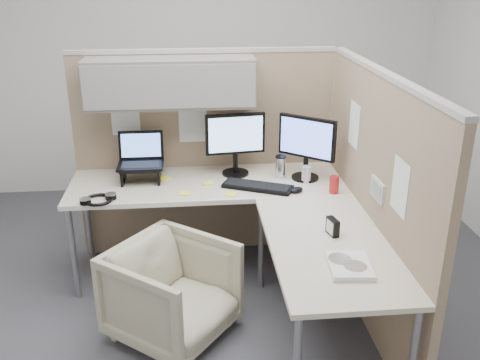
{
  "coord_description": "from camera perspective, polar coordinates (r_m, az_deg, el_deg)",
  "views": [
    {
      "loc": [
        -0.22,
        -3.06,
        2.18
      ],
      "look_at": [
        0.1,
        0.25,
        0.85
      ],
      "focal_mm": 40.0,
      "sensor_mm": 36.0,
      "label": 1
    }
  ],
  "objects": [
    {
      "name": "monitor_right",
      "position": [
        3.88,
        7.12,
        3.95
      ],
      "size": [
        0.36,
        0.31,
        0.47
      ],
      "rotation": [
        0.0,
        0.0,
        -0.68
      ],
      "color": "black",
      "rests_on": "desk"
    },
    {
      "name": "travel_mug",
      "position": [
        3.94,
        4.33,
        1.42
      ],
      "size": [
        0.08,
        0.08,
        0.17
      ],
      "color": "silver",
      "rests_on": "desk"
    },
    {
      "name": "office_chair",
      "position": [
        3.39,
        -7.25,
        -11.36
      ],
      "size": [
        0.89,
        0.89,
        0.67
      ],
      "primitive_type": "imported",
      "rotation": [
        0.0,
        0.0,
        0.9
      ],
      "color": "beige",
      "rests_on": "ground"
    },
    {
      "name": "soda_can_green",
      "position": [
        3.73,
        10.01,
        -0.5
      ],
      "size": [
        0.07,
        0.07,
        0.12
      ],
      "primitive_type": "cylinder",
      "color": "#B21E1E",
      "rests_on": "desk"
    },
    {
      "name": "mouse",
      "position": [
        3.71,
        6.02,
        -1.05
      ],
      "size": [
        0.12,
        0.1,
        0.04
      ],
      "primitive_type": "ellipsoid",
      "rotation": [
        0.0,
        0.0,
        0.43
      ],
      "color": "black",
      "rests_on": "desk"
    },
    {
      "name": "headphones",
      "position": [
        3.67,
        -14.88,
        -2.03
      ],
      "size": [
        0.25,
        0.25,
        0.04
      ],
      "rotation": [
        0.0,
        0.0,
        0.4
      ],
      "color": "black",
      "rests_on": "desk"
    },
    {
      "name": "partition_back",
      "position": [
        4.04,
        -5.29,
        6.15
      ],
      "size": [
        2.0,
        0.36,
        1.63
      ],
      "color": "#9B8165",
      "rests_on": "ground"
    },
    {
      "name": "paper_stack",
      "position": [
        2.85,
        11.6,
        -8.94
      ],
      "size": [
        0.24,
        0.29,
        0.03
      ],
      "rotation": [
        0.0,
        0.0,
        -0.09
      ],
      "color": "white",
      "rests_on": "desk"
    },
    {
      "name": "partition_right",
      "position": [
        3.48,
        13.75,
        -1.95
      ],
      "size": [
        0.07,
        2.03,
        1.63
      ],
      "color": "#9B8165",
      "rests_on": "ground"
    },
    {
      "name": "desk",
      "position": [
        3.54,
        0.59,
        -3.18
      ],
      "size": [
        2.0,
        1.98,
        0.73
      ],
      "color": "beige",
      "rests_on": "ground"
    },
    {
      "name": "sticky_note_a",
      "position": [
        3.69,
        -5.88,
        -1.41
      ],
      "size": [
        0.08,
        0.08,
        0.01
      ],
      "primitive_type": "cube",
      "rotation": [
        0.0,
        0.0,
        0.06
      ],
      "color": "#FFF843",
      "rests_on": "desk"
    },
    {
      "name": "desk_clock",
      "position": [
        3.16,
        9.84,
        -4.93
      ],
      "size": [
        0.06,
        0.11,
        0.1
      ],
      "rotation": [
        0.0,
        0.0,
        -1.34
      ],
      "color": "black",
      "rests_on": "desk"
    },
    {
      "name": "sticky_note_b",
      "position": [
        3.66,
        -0.93,
        -1.51
      ],
      "size": [
        0.1,
        0.1,
        0.01
      ],
      "primitive_type": "cube",
      "rotation": [
        0.0,
        0.0,
        -0.36
      ],
      "color": "#FFF843",
      "rests_on": "desk"
    },
    {
      "name": "soda_can_silver",
      "position": [
        3.88,
        7.08,
        0.62
      ],
      "size": [
        0.07,
        0.07,
        0.12
      ],
      "primitive_type": "cylinder",
      "color": "silver",
      "rests_on": "desk"
    },
    {
      "name": "sticky_note_c",
      "position": [
        3.97,
        -8.0,
        0.21
      ],
      "size": [
        0.1,
        0.1,
        0.01
      ],
      "primitive_type": "cube",
      "rotation": [
        0.0,
        0.0,
        0.36
      ],
      "color": "#FFF843",
      "rests_on": "desk"
    },
    {
      "name": "laptop_station",
      "position": [
        3.94,
        -10.53,
        1.8
      ],
      "size": [
        0.32,
        0.28,
        0.34
      ],
      "color": "black",
      "rests_on": "desk"
    },
    {
      "name": "ground",
      "position": [
        3.77,
        -1.18,
        -13.58
      ],
      "size": [
        4.5,
        4.5,
        0.0
      ],
      "primitive_type": "plane",
      "color": "#414147",
      "rests_on": "ground"
    },
    {
      "name": "keyboard",
      "position": [
        3.76,
        1.88,
        -0.7
      ],
      "size": [
        0.51,
        0.35,
        0.02
      ],
      "primitive_type": "cube",
      "rotation": [
        0.0,
        0.0,
        -0.42
      ],
      "color": "black",
      "rests_on": "desk"
    },
    {
      "name": "sticky_note_d",
      "position": [
        3.85,
        -3.43,
        -0.33
      ],
      "size": [
        0.08,
        0.08,
        0.01
      ],
      "primitive_type": "cube",
      "rotation": [
        0.0,
        0.0,
        0.11
      ],
      "color": "#FFF843",
      "rests_on": "desk"
    },
    {
      "name": "monitor_left",
      "position": [
        3.93,
        -0.5,
        4.38
      ],
      "size": [
        0.44,
        0.2,
        0.47
      ],
      "rotation": [
        0.0,
        0.0,
        0.12
      ],
      "color": "black",
      "rests_on": "desk"
    }
  ]
}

